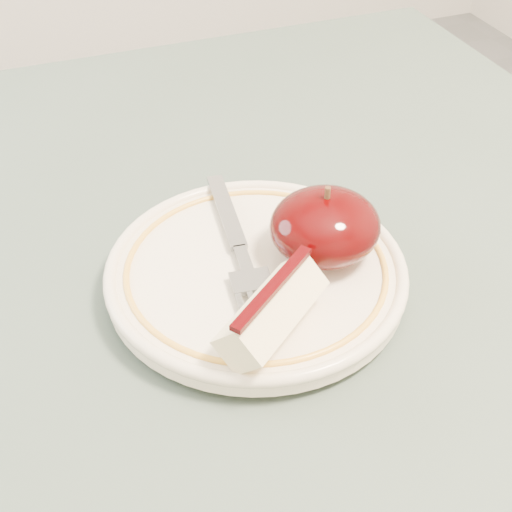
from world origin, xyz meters
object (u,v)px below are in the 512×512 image
object	(u,v)px
plate	(256,272)
apple_half	(325,226)
table	(166,440)
fork	(240,249)

from	to	relation	value
plate	apple_half	distance (m)	0.06
table	apple_half	distance (m)	0.19
apple_half	fork	size ratio (longest dim) A/B	0.44
table	fork	size ratio (longest dim) A/B	5.27
plate	apple_half	world-z (taller)	apple_half
table	fork	xyz separation A→B (m)	(0.08, 0.05, 0.11)
table	plate	bearing A→B (deg)	24.39
plate	apple_half	bearing A→B (deg)	-3.05
apple_half	fork	world-z (taller)	apple_half
plate	fork	world-z (taller)	fork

